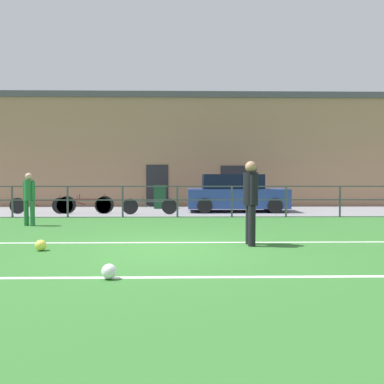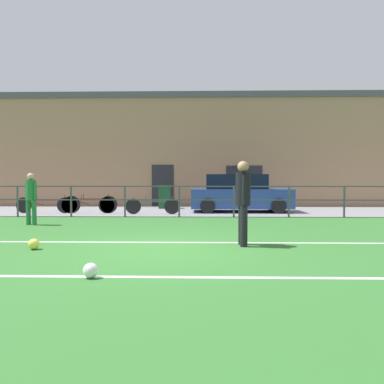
{
  "view_description": "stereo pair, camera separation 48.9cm",
  "coord_description": "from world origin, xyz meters",
  "px_view_note": "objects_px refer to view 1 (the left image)",
  "views": [
    {
      "loc": [
        0.3,
        -7.41,
        1.42
      ],
      "look_at": [
        0.51,
        4.43,
        0.98
      ],
      "focal_mm": 34.34,
      "sensor_mm": 36.0,
      "label": 1
    },
    {
      "loc": [
        0.79,
        -7.4,
        1.42
      ],
      "look_at": [
        0.51,
        4.43,
        0.98
      ],
      "focal_mm": 34.34,
      "sensor_mm": 36.0,
      "label": 2
    }
  ],
  "objects_px": {
    "soccer_ball_spare": "(109,271)",
    "parked_car_red": "(236,194)",
    "bicycle_parked_1": "(86,204)",
    "soccer_ball_match": "(41,245)",
    "bicycle_parked_0": "(39,205)",
    "bicycle_parked_2": "(150,206)",
    "bicycle_parked_3": "(84,205)",
    "player_striker": "(29,196)",
    "player_goalkeeper": "(251,198)",
    "trash_bin_0": "(160,197)"
  },
  "relations": [
    {
      "from": "bicycle_parked_0",
      "to": "bicycle_parked_3",
      "type": "relative_size",
      "value": 1.07
    },
    {
      "from": "soccer_ball_match",
      "to": "bicycle_parked_2",
      "type": "distance_m",
      "value": 7.23
    },
    {
      "from": "soccer_ball_spare",
      "to": "parked_car_red",
      "type": "bearing_deg",
      "value": 72.73
    },
    {
      "from": "player_goalkeeper",
      "to": "trash_bin_0",
      "type": "xyz_separation_m",
      "value": [
        -2.57,
        9.31,
        -0.45
      ]
    },
    {
      "from": "bicycle_parked_0",
      "to": "bicycle_parked_3",
      "type": "distance_m",
      "value": 1.78
    },
    {
      "from": "bicycle_parked_1",
      "to": "trash_bin_0",
      "type": "xyz_separation_m",
      "value": [
        2.76,
        2.45,
        0.18
      ]
    },
    {
      "from": "bicycle_parked_1",
      "to": "trash_bin_0",
      "type": "relative_size",
      "value": 2.04
    },
    {
      "from": "player_goalkeeper",
      "to": "bicycle_parked_3",
      "type": "distance_m",
      "value": 8.77
    },
    {
      "from": "parked_car_red",
      "to": "bicycle_parked_0",
      "type": "bearing_deg",
      "value": -173.98
    },
    {
      "from": "bicycle_parked_1",
      "to": "bicycle_parked_3",
      "type": "xyz_separation_m",
      "value": [
        -0.09,
        -0.0,
        -0.02
      ]
    },
    {
      "from": "soccer_ball_spare",
      "to": "trash_bin_0",
      "type": "relative_size",
      "value": 0.2
    },
    {
      "from": "parked_car_red",
      "to": "bicycle_parked_1",
      "type": "relative_size",
      "value": 1.89
    },
    {
      "from": "soccer_ball_match",
      "to": "player_goalkeeper",
      "type": "bearing_deg",
      "value": 7.28
    },
    {
      "from": "soccer_ball_spare",
      "to": "bicycle_parked_1",
      "type": "relative_size",
      "value": 0.1
    },
    {
      "from": "player_goalkeeper",
      "to": "soccer_ball_match",
      "type": "height_order",
      "value": "player_goalkeeper"
    },
    {
      "from": "bicycle_parked_0",
      "to": "bicycle_parked_1",
      "type": "distance_m",
      "value": 1.87
    },
    {
      "from": "player_striker",
      "to": "bicycle_parked_3",
      "type": "distance_m",
      "value": 3.66
    },
    {
      "from": "bicycle_parked_2",
      "to": "bicycle_parked_3",
      "type": "height_order",
      "value": "bicycle_parked_3"
    },
    {
      "from": "player_goalkeeper",
      "to": "bicycle_parked_2",
      "type": "xyz_separation_m",
      "value": [
        -2.78,
        6.54,
        -0.67
      ]
    },
    {
      "from": "bicycle_parked_3",
      "to": "bicycle_parked_2",
      "type": "bearing_deg",
      "value": -7.04
    },
    {
      "from": "bicycle_parked_1",
      "to": "trash_bin_0",
      "type": "distance_m",
      "value": 3.7
    },
    {
      "from": "soccer_ball_match",
      "to": "trash_bin_0",
      "type": "bearing_deg",
      "value": 80.49
    },
    {
      "from": "soccer_ball_spare",
      "to": "bicycle_parked_1",
      "type": "xyz_separation_m",
      "value": [
        -2.88,
        9.46,
        0.27
      ]
    },
    {
      "from": "soccer_ball_spare",
      "to": "parked_car_red",
      "type": "relative_size",
      "value": 0.05
    },
    {
      "from": "player_striker",
      "to": "parked_car_red",
      "type": "xyz_separation_m",
      "value": [
        6.8,
        4.4,
        -0.14
      ]
    },
    {
      "from": "bicycle_parked_0",
      "to": "bicycle_parked_3",
      "type": "height_order",
      "value": "bicycle_parked_3"
    },
    {
      "from": "bicycle_parked_3",
      "to": "trash_bin_0",
      "type": "xyz_separation_m",
      "value": [
        2.85,
        2.45,
        0.2
      ]
    },
    {
      "from": "parked_car_red",
      "to": "trash_bin_0",
      "type": "height_order",
      "value": "parked_car_red"
    },
    {
      "from": "soccer_ball_match",
      "to": "bicycle_parked_0",
      "type": "distance_m",
      "value": 7.99
    },
    {
      "from": "player_striker",
      "to": "bicycle_parked_0",
      "type": "relative_size",
      "value": 0.69
    },
    {
      "from": "player_striker",
      "to": "parked_car_red",
      "type": "distance_m",
      "value": 8.11
    },
    {
      "from": "player_striker",
      "to": "bicycle_parked_1",
      "type": "relative_size",
      "value": 0.72
    },
    {
      "from": "player_striker",
      "to": "bicycle_parked_2",
      "type": "bearing_deg",
      "value": 65.86
    },
    {
      "from": "bicycle_parked_3",
      "to": "player_goalkeeper",
      "type": "bearing_deg",
      "value": -51.68
    },
    {
      "from": "bicycle_parked_2",
      "to": "trash_bin_0",
      "type": "bearing_deg",
      "value": 85.84
    },
    {
      "from": "soccer_ball_match",
      "to": "player_striker",
      "type": "bearing_deg",
      "value": 115.61
    },
    {
      "from": "bicycle_parked_2",
      "to": "parked_car_red",
      "type": "bearing_deg",
      "value": 18.33
    },
    {
      "from": "player_striker",
      "to": "soccer_ball_spare",
      "type": "height_order",
      "value": "player_striker"
    },
    {
      "from": "bicycle_parked_1",
      "to": "soccer_ball_match",
      "type": "bearing_deg",
      "value": -81.45
    },
    {
      "from": "bicycle_parked_1",
      "to": "bicycle_parked_2",
      "type": "distance_m",
      "value": 2.58
    },
    {
      "from": "player_striker",
      "to": "bicycle_parked_0",
      "type": "xyz_separation_m",
      "value": [
        -1.14,
        3.57,
        -0.55
      ]
    },
    {
      "from": "parked_car_red",
      "to": "trash_bin_0",
      "type": "relative_size",
      "value": 3.85
    },
    {
      "from": "soccer_ball_match",
      "to": "bicycle_parked_1",
      "type": "bearing_deg",
      "value": 98.55
    },
    {
      "from": "bicycle_parked_0",
      "to": "trash_bin_0",
      "type": "relative_size",
      "value": 2.14
    },
    {
      "from": "parked_car_red",
      "to": "bicycle_parked_1",
      "type": "bearing_deg",
      "value": -172.15
    },
    {
      "from": "trash_bin_0",
      "to": "parked_car_red",
      "type": "bearing_deg",
      "value": -25.92
    },
    {
      "from": "bicycle_parked_1",
      "to": "bicycle_parked_2",
      "type": "xyz_separation_m",
      "value": [
        2.56,
        -0.33,
        -0.04
      ]
    },
    {
      "from": "bicycle_parked_1",
      "to": "soccer_ball_spare",
      "type": "bearing_deg",
      "value": -73.08
    },
    {
      "from": "bicycle_parked_1",
      "to": "bicycle_parked_2",
      "type": "height_order",
      "value": "bicycle_parked_1"
    },
    {
      "from": "trash_bin_0",
      "to": "bicycle_parked_0",
      "type": "bearing_deg",
      "value": -152.13
    }
  ]
}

